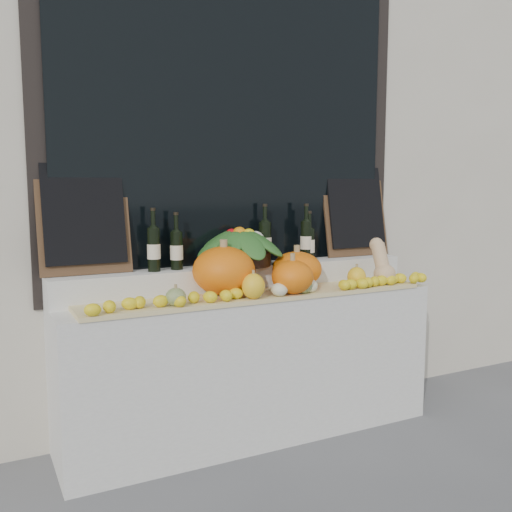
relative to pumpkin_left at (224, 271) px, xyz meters
The scene contains 18 objects.
storefront_facade 1.44m from the pumpkin_left, 75.74° to the left, with size 7.00×0.94×4.50m.
display_sill 0.64m from the pumpkin_left, 15.79° to the left, with size 2.30×0.55×0.88m, color silver.
rear_tier 0.30m from the pumpkin_left, 46.20° to the left, with size 2.30×0.25×0.16m, color silver.
straw_bedding 0.26m from the pumpkin_left, 19.32° to the right, with size 2.10×0.32×0.03m, color tan.
pumpkin_left is the anchor object (origin of this frame).
pumpkin_right 0.51m from the pumpkin_left, ahead, with size 0.31×0.31×0.22m, color orange.
pumpkin_center 0.40m from the pumpkin_left, 22.98° to the right, with size 0.24×0.24×0.20m, color orange.
butternut_squash 1.07m from the pumpkin_left, ahead, with size 0.14×0.21×0.29m.
decorative_gourds 0.33m from the pumpkin_left, 32.42° to the right, with size 1.30×0.18×0.17m.
lemon_heap 0.29m from the pumpkin_left, 42.24° to the right, with size 2.20×0.16×0.06m, color yellow, non-canonical shape.
produce_bowl 0.29m from the pumpkin_left, 45.22° to the left, with size 0.59×0.59×0.25m.
wine_bottle_far_left 0.42m from the pumpkin_left, 152.91° to the left, with size 0.08×0.08×0.36m.
wine_bottle_near_left 0.31m from the pumpkin_left, 138.10° to the left, with size 0.08×0.08×0.34m.
wine_bottle_tall 0.46m from the pumpkin_left, 30.09° to the left, with size 0.08×0.08×0.37m.
wine_bottle_near_right 0.70m from the pumpkin_left, 15.38° to the left, with size 0.08×0.08×0.37m.
wine_bottle_far_right 0.72m from the pumpkin_left, 15.12° to the left, with size 0.08×0.08×0.32m.
chalkboard_left 0.83m from the pumpkin_left, 159.60° to the left, with size 0.50×0.15×0.61m.
chalkboard_right 1.19m from the pumpkin_left, 13.52° to the left, with size 0.50×0.15×0.61m.
Camera 1 is at (-1.49, -1.50, 1.54)m, focal length 40.00 mm.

